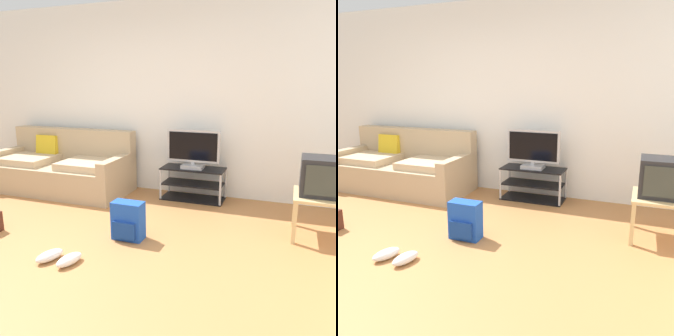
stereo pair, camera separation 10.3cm
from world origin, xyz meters
TOP-DOWN VIEW (x-y plane):
  - ground_plane at (0.00, 0.00)m, footprint 9.00×9.80m
  - wall_back at (0.00, 2.45)m, footprint 9.00×0.10m
  - couch at (-1.27, 1.91)m, footprint 2.06×0.93m
  - tv_stand at (0.70, 2.15)m, footprint 0.86×0.38m
  - flat_tv at (0.70, 2.12)m, footprint 0.73×0.22m
  - side_table at (2.29, 1.40)m, footprint 0.56×0.56m
  - crt_tv at (2.29, 1.41)m, footprint 0.46×0.40m
  - backpack at (0.43, 0.69)m, footprint 0.32×0.24m
  - sneakers_pair at (0.07, 0.03)m, footprint 0.40×0.30m

SIDE VIEW (x-z plane):
  - ground_plane at x=0.00m, z-range -0.02..0.00m
  - sneakers_pair at x=0.07m, z-range 0.00..0.09m
  - backpack at x=0.43m, z-range 0.00..0.39m
  - tv_stand at x=0.70m, z-range 0.00..0.45m
  - couch at x=-1.27m, z-range -0.13..0.77m
  - side_table at x=2.29m, z-range 0.16..0.63m
  - crt_tv at x=2.29m, z-range 0.46..0.85m
  - flat_tv at x=0.70m, z-range 0.44..0.97m
  - wall_back at x=0.00m, z-range 0.00..2.70m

